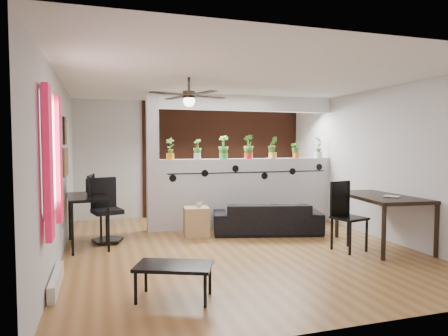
% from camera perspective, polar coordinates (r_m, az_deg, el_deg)
% --- Properties ---
extents(room_shell, '(6.30, 7.10, 2.90)m').
position_cam_1_polar(room_shell, '(6.33, 1.55, 0.37)').
color(room_shell, brown).
rests_on(room_shell, ground).
extents(partition_wall, '(3.60, 0.18, 1.35)m').
position_cam_1_polar(partition_wall, '(8.06, 3.51, -3.44)').
color(partition_wall, '#BCBCC1').
rests_on(partition_wall, ground).
extents(ceiling_header, '(3.60, 0.18, 0.30)m').
position_cam_1_polar(ceiling_header, '(8.05, 3.55, 9.21)').
color(ceiling_header, silver).
rests_on(ceiling_header, room_shell).
extents(pier_column, '(0.22, 0.20, 2.60)m').
position_cam_1_polar(pier_column, '(7.55, -10.16, 0.81)').
color(pier_column, '#BCBCC1').
rests_on(pier_column, ground).
extents(brick_panel, '(3.90, 0.05, 2.60)m').
position_cam_1_polar(brick_panel, '(9.40, 0.36, 1.36)').
color(brick_panel, '#A24C2F').
rests_on(brick_panel, ground).
extents(vine_decal, '(3.31, 0.01, 0.30)m').
position_cam_1_polar(vine_decal, '(7.94, 3.76, -0.62)').
color(vine_decal, black).
rests_on(vine_decal, partition_wall).
extents(window_assembly, '(0.09, 1.30, 1.55)m').
position_cam_1_polar(window_assembly, '(4.82, -23.45, 1.62)').
color(window_assembly, white).
rests_on(window_assembly, room_shell).
extents(baseboard_heater, '(0.08, 1.00, 0.18)m').
position_cam_1_polar(baseboard_heater, '(5.06, -22.86, -14.65)').
color(baseboard_heater, silver).
rests_on(baseboard_heater, ground).
extents(corkboard, '(0.03, 0.60, 0.45)m').
position_cam_1_polar(corkboard, '(6.97, -21.65, 0.82)').
color(corkboard, olive).
rests_on(corkboard, room_shell).
extents(framed_art, '(0.03, 0.34, 0.44)m').
position_cam_1_polar(framed_art, '(6.92, -21.79, 4.94)').
color(framed_art, '#8C7259').
rests_on(framed_art, room_shell).
extents(ceiling_fan, '(1.19, 1.19, 0.43)m').
position_cam_1_polar(ceiling_fan, '(5.86, -5.02, 10.04)').
color(ceiling_fan, black).
rests_on(ceiling_fan, room_shell).
extents(potted_plant_0, '(0.26, 0.24, 0.41)m').
position_cam_1_polar(potted_plant_0, '(7.59, -7.71, 2.87)').
color(potted_plant_0, orange).
rests_on(potted_plant_0, partition_wall).
extents(potted_plant_1, '(0.23, 0.24, 0.39)m').
position_cam_1_polar(potted_plant_1, '(7.70, -3.83, 2.80)').
color(potted_plant_1, silver).
rests_on(potted_plant_1, partition_wall).
extents(potted_plant_2, '(0.29, 0.27, 0.46)m').
position_cam_1_polar(potted_plant_2, '(7.84, -0.08, 3.08)').
color(potted_plant_2, green).
rests_on(potted_plant_2, partition_wall).
extents(potted_plant_3, '(0.28, 0.24, 0.48)m').
position_cam_1_polar(potted_plant_3, '(8.01, 3.53, 3.15)').
color(potted_plant_3, red).
rests_on(potted_plant_3, partition_wall).
extents(potted_plant_4, '(0.26, 0.22, 0.45)m').
position_cam_1_polar(potted_plant_4, '(8.21, 6.98, 3.03)').
color(potted_plant_4, '#E7A951').
rests_on(potted_plant_4, partition_wall).
extents(potted_plant_5, '(0.22, 0.20, 0.37)m').
position_cam_1_polar(potted_plant_5, '(8.44, 10.25, 2.75)').
color(potted_plant_5, '#D15E18').
rests_on(potted_plant_5, partition_wall).
extents(potted_plant_6, '(0.30, 0.29, 0.46)m').
position_cam_1_polar(potted_plant_6, '(8.69, 13.34, 3.03)').
color(potted_plant_6, silver).
rests_on(potted_plant_6, partition_wall).
extents(sofa, '(1.98, 1.18, 0.54)m').
position_cam_1_polar(sofa, '(7.43, 6.17, -7.19)').
color(sofa, black).
rests_on(sofa, ground).
extents(cube_shelf, '(0.46, 0.42, 0.53)m').
position_cam_1_polar(cube_shelf, '(7.13, -3.99, -7.70)').
color(cube_shelf, '#A58557').
rests_on(cube_shelf, ground).
extents(cup, '(0.15, 0.15, 0.09)m').
position_cam_1_polar(cup, '(7.09, -3.61, -5.23)').
color(cup, gray).
rests_on(cup, cube_shelf).
extents(computer_desk, '(0.71, 1.19, 0.82)m').
position_cam_1_polar(computer_desk, '(6.78, -18.93, -4.37)').
color(computer_desk, black).
rests_on(computer_desk, ground).
extents(monitor, '(0.32, 0.10, 0.18)m').
position_cam_1_polar(monitor, '(6.91, -18.92, -2.84)').
color(monitor, black).
rests_on(monitor, computer_desk).
extents(office_chair, '(0.55, 0.55, 1.05)m').
position_cam_1_polar(office_chair, '(6.99, -16.49, -6.37)').
color(office_chair, black).
rests_on(office_chair, ground).
extents(dining_table, '(1.09, 1.61, 0.83)m').
position_cam_1_polar(dining_table, '(6.86, 21.69, -4.36)').
color(dining_table, black).
rests_on(dining_table, ground).
extents(book, '(0.27, 0.28, 0.02)m').
position_cam_1_polar(book, '(6.56, 22.67, -3.86)').
color(book, gray).
rests_on(book, dining_table).
extents(folding_chair, '(0.52, 0.52, 1.06)m').
position_cam_1_polar(folding_chair, '(6.49, 16.84, -5.69)').
color(folding_chair, black).
rests_on(folding_chair, ground).
extents(coffee_table, '(0.91, 0.71, 0.37)m').
position_cam_1_polar(coffee_table, '(4.36, -7.17, -14.02)').
color(coffee_table, black).
rests_on(coffee_table, ground).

